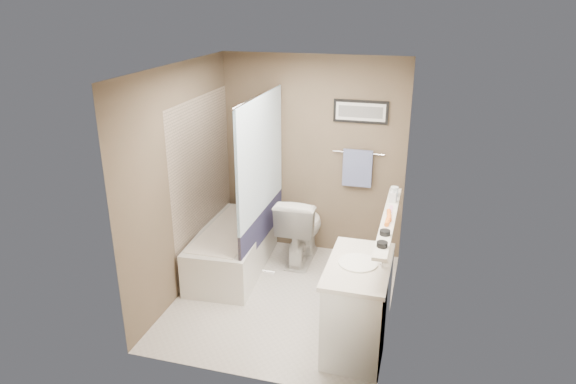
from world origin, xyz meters
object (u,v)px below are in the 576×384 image
(bathtub, at_px, (233,249))
(candle_bowl_far, at_px, (385,233))
(vanity, at_px, (358,307))
(hair_brush_back, at_px, (389,215))
(toilet, at_px, (301,228))
(candle_bowl_near, at_px, (382,244))
(hair_brush_front, at_px, (388,220))
(glass_jar, at_px, (394,192))
(soap_bottle, at_px, (393,195))

(bathtub, xyz_separation_m, candle_bowl_far, (1.79, -0.97, 0.89))
(vanity, distance_m, hair_brush_back, 0.87)
(toilet, relative_size, candle_bowl_near, 9.32)
(bathtub, xyz_separation_m, hair_brush_front, (1.79, -0.71, 0.89))
(bathtub, relative_size, candle_bowl_near, 16.67)
(hair_brush_front, xyz_separation_m, hair_brush_back, (0.00, 0.11, 0.00))
(glass_jar, bearing_deg, candle_bowl_near, -90.00)
(candle_bowl_far, bearing_deg, hair_brush_front, 90.00)
(hair_brush_back, bearing_deg, soap_bottle, 90.00)
(candle_bowl_far, bearing_deg, soap_bottle, 90.00)
(candle_bowl_near, bearing_deg, soap_bottle, 90.00)
(vanity, relative_size, candle_bowl_near, 10.00)
(candle_bowl_near, bearing_deg, bathtub, 146.04)
(candle_bowl_near, relative_size, hair_brush_front, 0.41)
(vanity, distance_m, candle_bowl_near, 0.78)
(vanity, xyz_separation_m, soap_bottle, (0.19, 0.83, 0.79))
(hair_brush_front, bearing_deg, soap_bottle, 90.00)
(bathtub, distance_m, hair_brush_front, 2.12)
(candle_bowl_far, distance_m, hair_brush_front, 0.26)
(toilet, relative_size, candle_bowl_far, 9.32)
(vanity, bearing_deg, soap_bottle, 78.39)
(bathtub, height_order, glass_jar, glass_jar)
(candle_bowl_near, xyz_separation_m, hair_brush_back, (0.00, 0.60, 0.00))
(vanity, height_order, soap_bottle, soap_bottle)
(toilet, bearing_deg, hair_brush_back, 136.52)
(candle_bowl_near, relative_size, candle_bowl_far, 1.00)
(bathtub, distance_m, hair_brush_back, 2.08)
(bathtub, distance_m, toilet, 0.84)
(toilet, xyz_separation_m, glass_jar, (1.08, -0.48, 0.75))
(hair_brush_front, bearing_deg, candle_bowl_far, -90.00)
(toilet, height_order, glass_jar, glass_jar)
(vanity, distance_m, soap_bottle, 1.16)
(vanity, relative_size, hair_brush_front, 4.09)
(candle_bowl_near, relative_size, glass_jar, 0.90)
(candle_bowl_near, relative_size, hair_brush_back, 0.41)
(soap_bottle, bearing_deg, candle_bowl_far, -90.00)
(candle_bowl_near, distance_m, soap_bottle, 1.00)
(vanity, bearing_deg, hair_brush_back, 67.92)
(hair_brush_back, xyz_separation_m, soap_bottle, (0.00, 0.39, 0.05))
(bathtub, height_order, hair_brush_front, hair_brush_front)
(bathtub, xyz_separation_m, soap_bottle, (1.79, -0.21, 0.94))
(bathtub, xyz_separation_m, toilet, (0.70, 0.43, 0.17))
(bathtub, height_order, toilet, toilet)
(vanity, xyz_separation_m, candle_bowl_far, (0.19, 0.06, 0.73))
(candle_bowl_far, xyz_separation_m, glass_jar, (0.00, 0.92, 0.03))
(candle_bowl_near, bearing_deg, vanity, 137.48)
(candle_bowl_far, bearing_deg, hair_brush_back, 90.00)
(toilet, bearing_deg, candle_bowl_near, 123.61)
(glass_jar, bearing_deg, hair_brush_front, -90.00)
(toilet, distance_m, hair_brush_front, 1.73)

